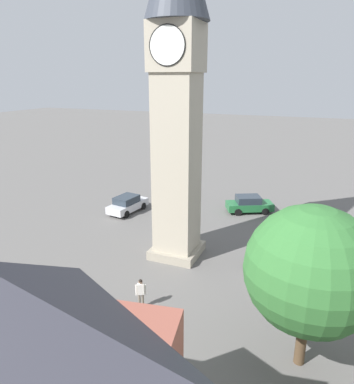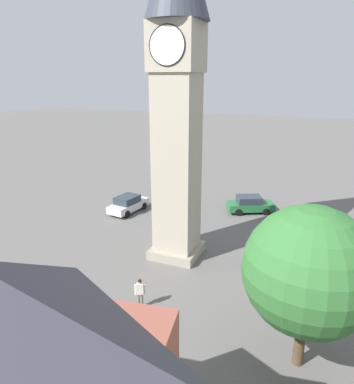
% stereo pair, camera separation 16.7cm
% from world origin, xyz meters
% --- Properties ---
extents(ground_plane, '(200.00, 200.00, 0.00)m').
position_xyz_m(ground_plane, '(0.00, 0.00, 0.00)').
color(ground_plane, '#605E5B').
extents(clock_tower, '(3.80, 3.80, 21.19)m').
position_xyz_m(clock_tower, '(0.00, 0.00, 12.40)').
color(clock_tower, gray).
rests_on(clock_tower, ground).
extents(car_blue_kerb, '(2.32, 4.34, 1.53)m').
position_xyz_m(car_blue_kerb, '(-7.26, 5.88, 0.76)').
color(car_blue_kerb, silver).
rests_on(car_blue_kerb, ground).
extents(car_silver_kerb, '(4.45, 3.34, 1.53)m').
position_xyz_m(car_silver_kerb, '(2.96, 10.02, 0.76)').
color(car_silver_kerb, '#236B38').
rests_on(car_silver_kerb, ground).
extents(car_red_corner, '(3.64, 4.39, 1.53)m').
position_xyz_m(car_red_corner, '(6.75, 0.94, 0.76)').
color(car_red_corner, silver).
rests_on(car_red_corner, ground).
extents(pedestrian, '(0.51, 0.36, 1.69)m').
position_xyz_m(pedestrian, '(0.53, -6.30, 1.01)').
color(pedestrian, '#706656').
rests_on(pedestrian, ground).
extents(tree, '(5.22, 5.22, 7.08)m').
position_xyz_m(tree, '(8.57, -7.16, 4.46)').
color(tree, brown).
rests_on(tree, ground).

